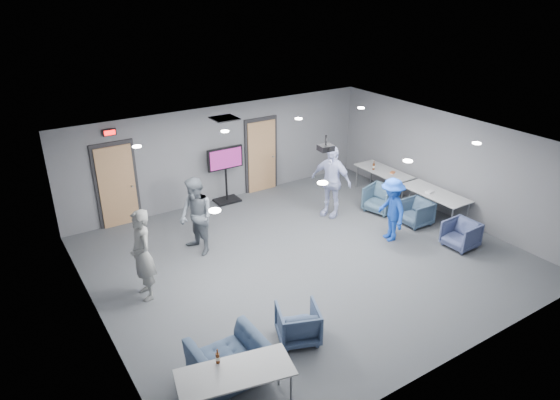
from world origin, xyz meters
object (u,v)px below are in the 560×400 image
person_b (196,217)px  table_right_b (435,194)px  tv_stand (226,172)px  projector (326,148)px  table_right_a (384,172)px  table_front_left (235,374)px  person_c (331,181)px  chair_front_a (298,323)px  chair_right_b (416,213)px  chair_front_b (229,362)px  bottle_front (218,358)px  person_a (142,255)px  chair_right_a (380,199)px  person_d (391,210)px  chair_right_c (461,235)px  bottle_right (374,166)px

person_b → table_right_b: 6.17m
tv_stand → projector: projector is taller
table_right_a → tv_stand: size_ratio=1.12×
table_front_left → person_c: bearing=53.4°
chair_front_a → table_right_b: (5.72, 2.04, 0.36)m
person_c → chair_right_b: (1.50, -1.63, -0.64)m
chair_front_a → projector: bearing=-113.1°
chair_front_b → table_front_left: 0.71m
table_right_a → bottle_front: (-7.51, -4.47, 0.14)m
person_a → chair_right_b: person_a is taller
chair_front_b → bottle_front: bottle_front is taller
chair_right_a → table_front_left: 7.62m
table_right_b → person_c: bearing=52.9°
chair_front_a → table_right_a: bearing=-124.3°
person_d → tv_stand: 4.71m
chair_right_b → person_b: bearing=-106.1°
person_c → chair_right_b: bearing=18.1°
person_c → chair_front_b: (-5.03, -3.89, -0.60)m
person_b → tv_stand: (1.86, 2.18, -0.00)m
chair_right_b → tv_stand: size_ratio=0.45×
person_b → table_front_left: person_b is taller
chair_right_a → table_right_a: (0.86, 0.82, 0.33)m
bottle_front → projector: size_ratio=0.69×
person_d → table_front_left: 6.20m
table_right_b → tv_stand: bearing=46.3°
bottle_front → projector: projector is taller
table_front_left → chair_right_a: bearing=43.9°
chair_right_c → table_front_left: 6.90m
chair_right_a → bottle_front: size_ratio=3.16×
person_a → table_right_a: bearing=100.3°
person_a → bottle_right: size_ratio=6.93×
table_right_b → tv_stand: (-4.07, 3.88, 0.22)m
chair_front_a → projector: projector is taller
person_d → tv_stand: bearing=-135.4°
person_d → chair_front_a: (-3.95, -1.82, -0.46)m
person_a → table_right_a: person_a is taller
chair_right_a → bottle_right: bearing=130.2°
chair_right_a → table_right_b: bearing=21.3°
bottle_front → table_right_a: bearing=30.8°
table_right_a → projector: projector is taller
person_a → chair_front_b: person_a is taller
person_b → chair_front_a: size_ratio=2.50×
person_b → table_right_b: (5.93, -1.70, -0.22)m
chair_front_b → bottle_right: (6.98, 4.38, 0.47)m
person_c → table_right_a: person_c is taller
person_b → table_right_a: (5.93, 0.20, -0.22)m
table_front_left → bottle_right: (7.18, 4.98, 0.15)m
chair_right_b → chair_front_a: (-5.07, -2.04, 0.00)m
table_right_a → bottle_right: 0.33m
chair_front_a → table_right_b: bearing=-139.3°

